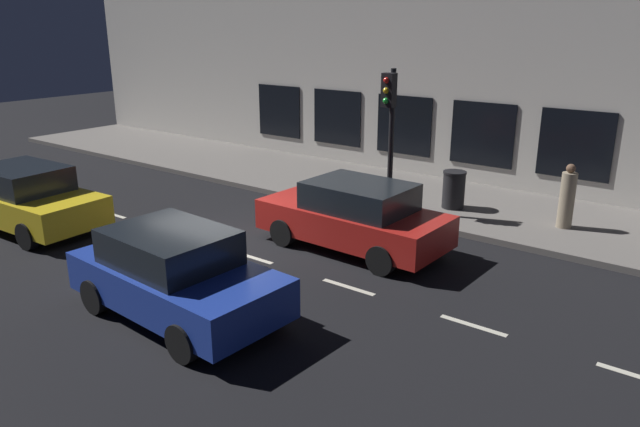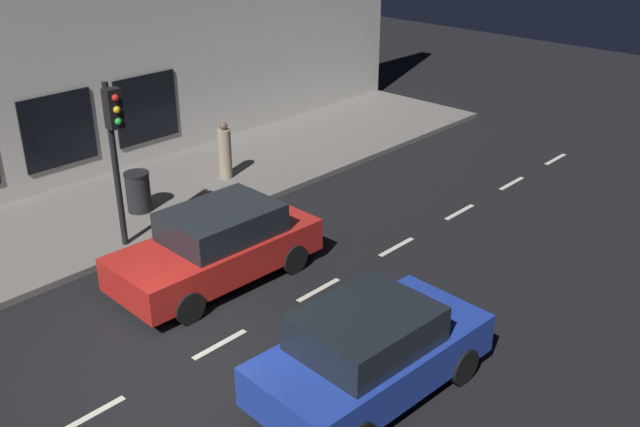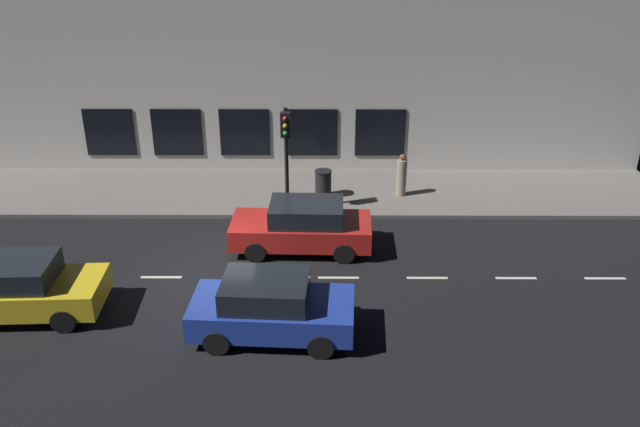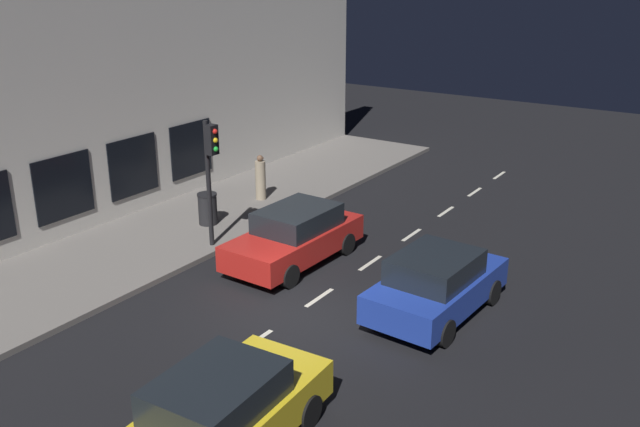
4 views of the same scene
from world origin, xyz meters
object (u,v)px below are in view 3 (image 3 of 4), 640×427
parked_car_2 (271,307)px  traffic_light (286,142)px  parked_car_0 (303,226)px  pedestrian_0 (402,177)px  trash_bin (323,183)px  parked_car_1 (19,288)px

parked_car_2 → traffic_light: bearing=-177.2°
parked_car_0 → pedestrian_0: size_ratio=2.77×
traffic_light → pedestrian_0: size_ratio=2.34×
traffic_light → trash_bin: traffic_light is taller
parked_car_0 → pedestrian_0: pedestrian_0 is taller
parked_car_1 → parked_car_2: 6.72m
traffic_light → trash_bin: 2.79m
parked_car_0 → parked_car_2: size_ratio=1.06×
traffic_light → parked_car_2: size_ratio=0.90×
traffic_light → trash_bin: bearing=-42.0°
traffic_light → parked_car_2: 7.33m
trash_bin → traffic_light: bearing=138.0°
parked_car_0 → parked_car_2: 4.66m
parked_car_0 → parked_car_1: bearing=118.7°
parked_car_0 → trash_bin: bearing=-7.8°
parked_car_2 → trash_bin: (8.47, -1.30, -0.13)m
traffic_light → parked_car_1: (-6.19, 6.71, -1.93)m
traffic_light → pedestrian_0: traffic_light is taller
parked_car_0 → trash_bin: (3.86, -0.65, -0.13)m
traffic_light → pedestrian_0: bearing=-69.7°
pedestrian_0 → traffic_light: bearing=-11.3°
traffic_light → parked_car_0: traffic_light is taller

